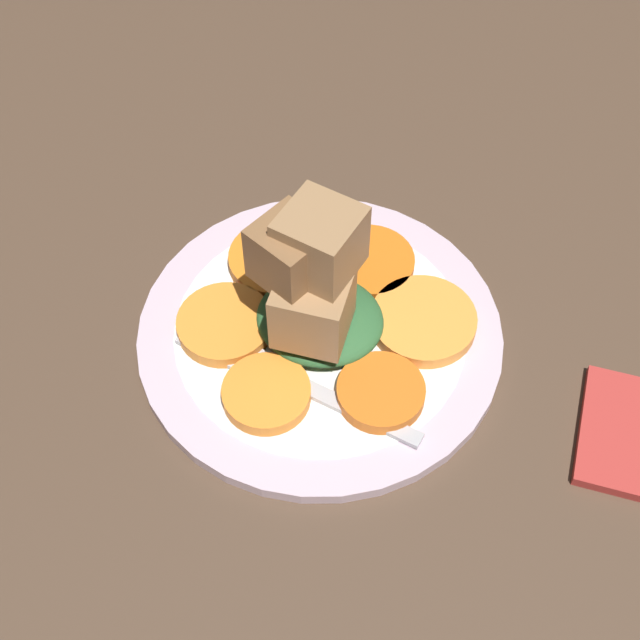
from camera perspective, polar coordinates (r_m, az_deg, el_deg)
The scene contains 10 objects.
table_slab at distance 64.53cm, azimuth 0.00°, elevation -1.64°, with size 120.00×120.00×2.00cm, color #4C3828.
plate at distance 63.29cm, azimuth 0.00°, elevation -0.85°, with size 25.81×25.81×1.05cm.
carrot_slice_0 at distance 62.98cm, azimuth 6.64°, elevation -0.05°, with size 7.48×7.48×1.07cm, color orange.
carrot_slice_1 at distance 65.95cm, azimuth 3.16°, elevation 3.67°, with size 6.71×6.71×1.07cm, color orange.
carrot_slice_2 at distance 66.13cm, azimuth -2.76°, elevation 3.88°, with size 7.20×7.20×1.07cm, color orange.
carrot_slice_3 at distance 62.73cm, azimuth -6.11°, elevation -0.27°, with size 6.76×6.76×1.07cm, color orange.
carrot_slice_4 at distance 59.30cm, azimuth -3.45°, elevation -4.72°, with size 5.94×5.94×1.07cm, color orange.
carrot_slice_5 at distance 59.39cm, azimuth 3.91°, elevation -4.63°, with size 5.92×5.92×1.07cm, color orange.
center_pile at distance 58.95cm, azimuth -0.52°, elevation 2.19°, with size 9.09×8.30×11.48cm.
fork at distance 60.16cm, azimuth -1.84°, elevation -3.90°, with size 18.23×5.61×0.40cm.
Camera 1 is at (10.45, -35.34, 53.98)cm, focal length 50.00 mm.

